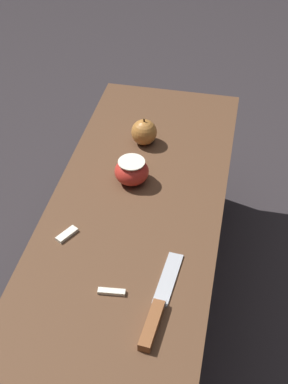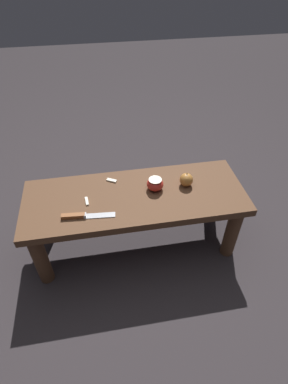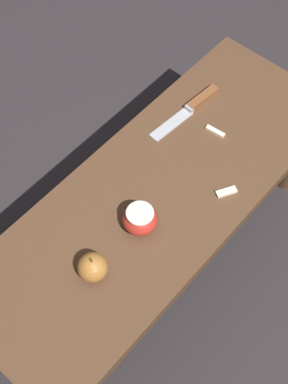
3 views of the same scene
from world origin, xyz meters
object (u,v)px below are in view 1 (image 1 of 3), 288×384
(wooden_bench, at_px, (134,234))
(knife, at_px, (156,312))
(apple_cut, at_px, (132,171))
(apple_whole, at_px, (144,132))

(wooden_bench, height_order, knife, knife)
(knife, distance_m, apple_cut, 0.40)
(wooden_bench, distance_m, apple_whole, 0.30)
(wooden_bench, height_order, apple_whole, apple_whole)
(wooden_bench, distance_m, apple_cut, 0.15)
(wooden_bench, bearing_deg, apple_cut, 14.63)
(knife, xyz_separation_m, apple_whole, (0.55, 0.14, 0.03))
(apple_whole, bearing_deg, apple_cut, -178.97)
(knife, bearing_deg, apple_whole, 19.03)
(apple_whole, bearing_deg, wooden_bench, -173.49)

